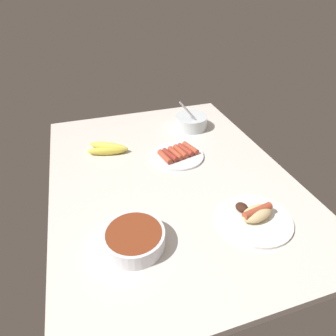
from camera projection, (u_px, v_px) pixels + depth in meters
ground_plane at (170, 177)px, 113.98cm from camera, size 120.00×90.00×3.00cm
banana_bunch at (108, 148)px, 125.42cm from camera, size 12.89×18.23×3.82cm
bowl_chili at (134, 238)px, 83.05cm from camera, size 17.96×17.96×5.39cm
bowl_coleslaw at (191, 121)px, 143.47cm from camera, size 15.86×15.86×15.36cm
plate_sausages at (178, 154)px, 122.85cm from camera, size 21.93×21.93×3.38cm
plate_hotdog_assembled at (255, 217)px, 91.92cm from camera, size 23.44×23.44×5.61cm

